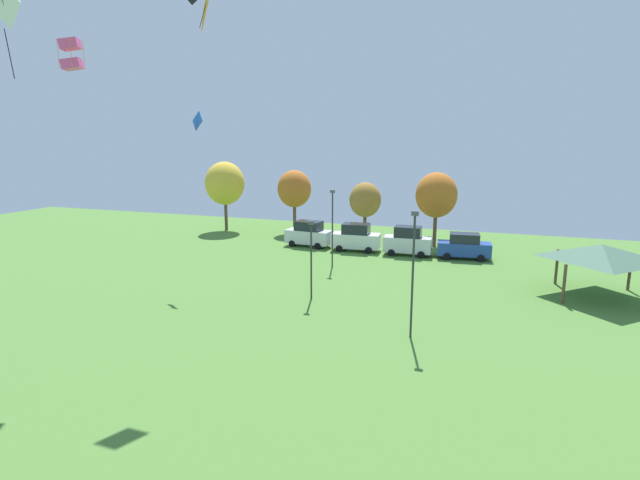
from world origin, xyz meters
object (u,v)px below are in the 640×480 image
Objects in this scene: parked_car_leftmost at (309,234)px; light_post_1 at (332,224)px; parked_car_third_from_left at (408,241)px; park_pavilion at (601,252)px; kite_flying_6 at (198,121)px; treeline_tree_3 at (436,195)px; kite_flying_3 at (206,3)px; treeline_tree_1 at (294,189)px; light_post_2 at (311,255)px; light_post_0 at (413,268)px; treeline_tree_2 at (365,200)px; kite_flying_5 at (71,54)px; treeline_tree_0 at (225,183)px; kite_flying_2 at (4,7)px; parked_car_rightmost_in_row at (464,246)px; parked_car_second_from_left at (356,238)px.

parked_car_leftmost is 8.74m from light_post_1.
parked_car_third_from_left is 16.32m from park_pavilion.
kite_flying_6 is 24.02m from treeline_tree_3.
kite_flying_3 reaches higher than light_post_1.
treeline_tree_1 is at bearing 91.69° from kite_flying_6.
treeline_tree_3 reaches higher than light_post_2.
parked_car_leftmost is at bearing 124.02° from light_post_0.
treeline_tree_2 is at bearing -7.57° from treeline_tree_1.
kite_flying_5 is 30.93m from parked_car_third_from_left.
kite_flying_3 is at bearing -85.04° from light_post_1.
kite_flying_2 is at bearing -83.16° from treeline_tree_0.
parked_car_rightmost_in_row is at bearing 3.96° from parked_car_leftmost.
treeline_tree_2 is (-8.99, 24.86, 0.37)m from light_post_0.
parked_car_third_from_left is at bearing 1.62° from parked_car_leftmost.
parked_car_second_from_left is at bearing 157.19° from park_pavilion.
treeline_tree_3 reaches higher than light_post_0.
park_pavilion is (24.07, -8.47, 1.85)m from parked_car_leftmost.
parked_car_rightmost_in_row is 0.74× the size of light_post_1.
treeline_tree_0 is 16.59m from treeline_tree_2.
park_pavilion is 38.71m from treeline_tree_0.
park_pavilion is at bearing -27.49° from treeline_tree_1.
light_post_1 reaches higher than parked_car_rightmost_in_row.
light_post_2 is (6.07, -15.50, 1.79)m from parked_car_leftmost.
treeline_tree_3 is (6.80, 4.45, 3.81)m from parked_car_second_from_left.
kite_flying_5 is 33.42m from parked_car_rightmost_in_row.
kite_flying_2 reaches higher than kite_flying_5.
light_post_2 is at bearing 28.49° from kite_flying_2.
park_pavilion reaches higher than parked_car_rightmost_in_row.
parked_car_third_from_left is at bearing -25.88° from treeline_tree_1.
kite_flying_2 is at bearing -141.46° from parked_car_rightmost_in_row.
treeline_tree_3 reaches higher than light_post_1.
light_post_0 reaches higher than parked_car_second_from_left.
park_pavilion is 19.41m from light_post_1.
treeline_tree_0 reaches higher than light_post_0.
light_post_0 is at bearing -133.30° from park_pavilion.
parked_car_rightmost_in_row is (16.66, 25.80, -13.19)m from kite_flying_5.
park_pavilion is at bearing 47.74° from kite_flying_3.
kite_flying_2 is 31.39m from parked_car_second_from_left.
treeline_tree_3 is at bearing 80.70° from kite_flying_3.
light_post_1 is (13.46, 16.58, -13.92)m from kite_flying_2.
kite_flying_6 is 13.10m from light_post_2.
treeline_tree_1 is (-8.99, 6.59, 3.70)m from parked_car_second_from_left.
kite_flying_2 is 32.58m from treeline_tree_1.
treeline_tree_3 reaches higher than treeline_tree_2.
kite_flying_2 is 1.11× the size of parked_car_leftmost.
light_post_0 is at bearing 49.27° from kite_flying_3.
light_post_2 is 0.87× the size of treeline_tree_2.
treeline_tree_2 is (-2.15, 32.81, -11.25)m from kite_flying_3.
park_pavilion is (32.80, 15.07, -14.45)m from kite_flying_2.
treeline_tree_0 is at bearing 115.36° from kite_flying_6.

